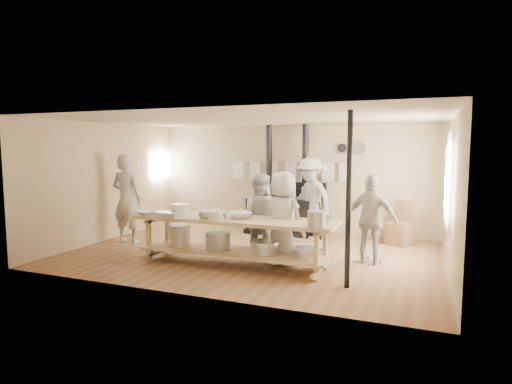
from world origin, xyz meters
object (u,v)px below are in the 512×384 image
cook_far_left (127,199)px  cook_right (371,220)px  stove (286,212)px  cook_center (283,219)px  cook_by_window (311,198)px  cook_left (259,216)px  prep_table (233,236)px  chair (400,232)px  roasting_pan (168,214)px

cook_far_left → cook_right: 5.13m
stove → cook_center: size_ratio=1.57×
stove → cook_by_window: 0.87m
stove → cook_left: bearing=-84.2°
cook_far_left → cook_right: cook_far_left is taller
cook_left → prep_table: bearing=62.3°
prep_table → cook_by_window: 2.80m
prep_table → chair: size_ratio=3.82×
cook_far_left → roasting_pan: 2.14m
cook_right → chair: size_ratio=1.69×
prep_table → cook_center: bearing=24.0°
cook_by_window → chair: 2.03m
cook_far_left → cook_left: size_ratio=1.21×
cook_center → cook_right: (1.42, 0.67, -0.03)m
cook_center → cook_right: cook_center is taller
stove → cook_center: (0.80, -2.66, 0.31)m
prep_table → cook_by_window: (0.69, 2.68, 0.40)m
cook_left → cook_by_window: (0.45, 2.05, 0.12)m
roasting_pan → prep_table: bearing=16.8°
cook_center → cook_by_window: 2.33m
cook_far_left → roasting_pan: cook_far_left is taller
roasting_pan → cook_far_left: bearing=147.4°
stove → roasting_pan: stove is taller
cook_far_left → cook_by_window: (3.59, 1.86, -0.04)m
cook_right → prep_table: bearing=38.3°
cook_center → roasting_pan: cook_center is taller
cook_left → chair: size_ratio=1.69×
cook_far_left → cook_left: 3.15m
chair → roasting_pan: size_ratio=2.42×
cook_left → cook_center: bearing=146.7°
cook_left → cook_center: (0.56, -0.28, 0.03)m
cook_left → cook_right: bearing=-175.5°
stove → cook_right: (2.22, -1.99, 0.28)m
cook_left → roasting_pan: size_ratio=4.09×
prep_table → chair: bearing=46.9°
cook_right → cook_center: bearing=38.8°
prep_table → roasting_pan: 1.20m
cook_right → chair: bearing=-89.0°
cook_center → stove: bearing=-54.9°
cook_right → cook_left: bearing=24.8°
cook_right → roasting_pan: bearing=35.8°
stove → cook_right: size_ratio=1.63×
stove → chair: 2.63m
stove → cook_far_left: 3.66m
prep_table → cook_center: (0.80, 0.36, 0.31)m
roasting_pan → chair: bearing=40.1°
cook_by_window → cook_far_left: bearing=-119.2°
cook_left → stove: bearing=-91.0°
cook_right → cook_by_window: size_ratio=0.86×
stove → cook_left: 2.41m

